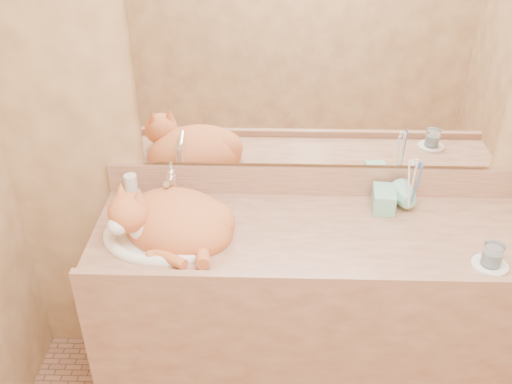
{
  "coord_description": "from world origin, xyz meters",
  "views": [
    {
      "loc": [
        -0.17,
        -0.9,
        2.05
      ],
      "look_at": [
        -0.22,
        0.7,
        1.03
      ],
      "focal_mm": 40.0,
      "sensor_mm": 36.0,
      "label": 1
    }
  ],
  "objects_px": {
    "vanity_counter": "(312,321)",
    "toothbrush_cup": "(410,203)",
    "water_glass": "(493,255)",
    "cat": "(170,219)",
    "sink_basin": "(165,219)",
    "soap_dispenser": "(386,197)"
  },
  "relations": [
    {
      "from": "cat",
      "to": "water_glass",
      "type": "height_order",
      "value": "cat"
    },
    {
      "from": "vanity_counter",
      "to": "water_glass",
      "type": "bearing_deg",
      "value": -16.54
    },
    {
      "from": "vanity_counter",
      "to": "toothbrush_cup",
      "type": "distance_m",
      "value": 0.6
    },
    {
      "from": "toothbrush_cup",
      "to": "water_glass",
      "type": "distance_m",
      "value": 0.36
    },
    {
      "from": "water_glass",
      "to": "cat",
      "type": "bearing_deg",
      "value": 172.45
    },
    {
      "from": "vanity_counter",
      "to": "toothbrush_cup",
      "type": "relative_size",
      "value": 15.94
    },
    {
      "from": "sink_basin",
      "to": "toothbrush_cup",
      "type": "relative_size",
      "value": 4.35
    },
    {
      "from": "vanity_counter",
      "to": "soap_dispenser",
      "type": "relative_size",
      "value": 8.84
    },
    {
      "from": "water_glass",
      "to": "toothbrush_cup",
      "type": "bearing_deg",
      "value": 124.78
    },
    {
      "from": "soap_dispenser",
      "to": "vanity_counter",
      "type": "bearing_deg",
      "value": -150.62
    },
    {
      "from": "vanity_counter",
      "to": "soap_dispenser",
      "type": "bearing_deg",
      "value": 23.6
    },
    {
      "from": "cat",
      "to": "water_glass",
      "type": "xyz_separation_m",
      "value": [
        1.06,
        -0.14,
        -0.02
      ]
    },
    {
      "from": "vanity_counter",
      "to": "water_glass",
      "type": "distance_m",
      "value": 0.74
    },
    {
      "from": "cat",
      "to": "toothbrush_cup",
      "type": "height_order",
      "value": "cat"
    },
    {
      "from": "sink_basin",
      "to": "water_glass",
      "type": "xyz_separation_m",
      "value": [
        1.08,
        -0.14,
        -0.02
      ]
    },
    {
      "from": "toothbrush_cup",
      "to": "soap_dispenser",
      "type": "bearing_deg",
      "value": -164.45
    },
    {
      "from": "cat",
      "to": "water_glass",
      "type": "distance_m",
      "value": 1.07
    },
    {
      "from": "cat",
      "to": "water_glass",
      "type": "relative_size",
      "value": 5.41
    },
    {
      "from": "sink_basin",
      "to": "soap_dispenser",
      "type": "height_order",
      "value": "soap_dispenser"
    },
    {
      "from": "vanity_counter",
      "to": "cat",
      "type": "height_order",
      "value": "cat"
    },
    {
      "from": "vanity_counter",
      "to": "sink_basin",
      "type": "bearing_deg",
      "value": -177.85
    },
    {
      "from": "cat",
      "to": "soap_dispenser",
      "type": "xyz_separation_m",
      "value": [
        0.76,
        0.13,
        0.02
      ]
    }
  ]
}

